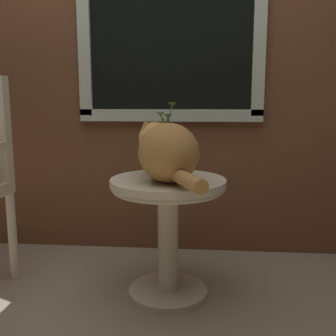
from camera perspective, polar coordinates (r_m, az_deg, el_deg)
ground_plane at (r=1.81m, az=-8.46°, el=-20.80°), size 6.00×6.00×0.00m
back_wall at (r=2.43m, az=-4.18°, el=18.71°), size 4.00×0.07×2.60m
wicker_side_table at (r=1.84m, az=0.00°, el=-6.55°), size 0.53×0.53×0.56m
cat at (r=1.73m, az=-0.18°, el=2.44°), size 0.36×0.59×0.27m
pewter_vase_with_ivy at (r=1.93m, az=-0.29°, el=2.26°), size 0.14×0.14×0.34m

